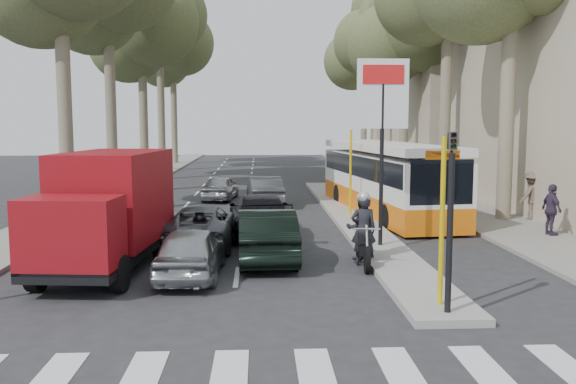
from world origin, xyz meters
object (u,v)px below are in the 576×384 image
at_px(red_truck, 108,208).
at_px(motorcycle, 363,231).
at_px(city_bus, 385,177).
at_px(silver_hatchback, 191,252).
at_px(dark_hatchback, 267,235).

height_order(red_truck, motorcycle, red_truck).
height_order(city_bus, motorcycle, city_bus).
bearing_deg(red_truck, silver_hatchback, -15.77).
xyz_separation_m(red_truck, city_bus, (9.07, 9.25, -0.03)).
distance_m(silver_hatchback, red_truck, 2.53).
xyz_separation_m(city_bus, motorcycle, (-2.46, -8.90, -0.66)).
bearing_deg(city_bus, dark_hatchback, -127.68).
distance_m(red_truck, motorcycle, 6.66).
distance_m(silver_hatchback, motorcycle, 4.60).
bearing_deg(city_bus, motorcycle, -112.24).
bearing_deg(red_truck, motorcycle, 8.65).
height_order(silver_hatchback, motorcycle, motorcycle).
bearing_deg(red_truck, dark_hatchback, 17.65).
bearing_deg(dark_hatchback, silver_hatchback, 40.45).
distance_m(dark_hatchback, city_bus, 9.81).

